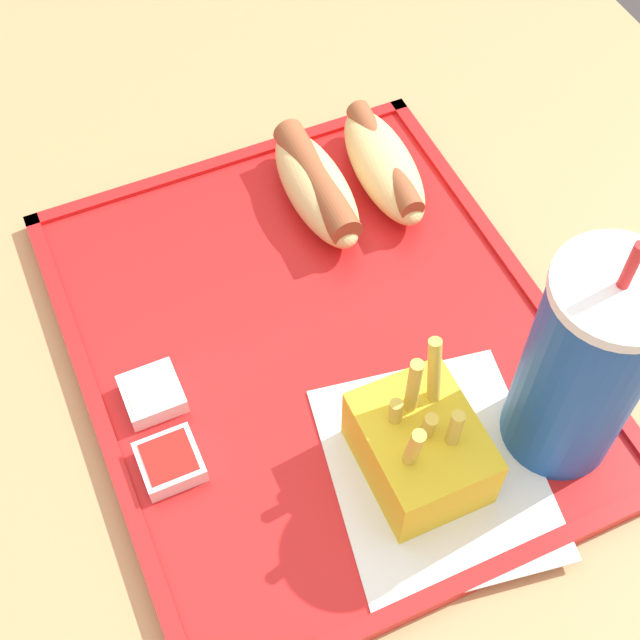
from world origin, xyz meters
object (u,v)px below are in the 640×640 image
hot_dog_far (384,164)px  fries_carton (422,446)px  soda_cup (584,367)px  hot_dog_near (316,186)px  sauce_cup_mayo (152,393)px  sauce_cup_ketchup (170,462)px

hot_dog_far → fries_carton: fries_carton is taller
soda_cup → hot_dog_near: (-0.27, -0.07, -0.07)m
soda_cup → fries_carton: bearing=-98.6°
hot_dog_far → sauce_cup_mayo: 0.28m
sauce_cup_ketchup → hot_dog_far: bearing=125.6°
hot_dog_far → fries_carton: (0.25, -0.10, 0.01)m
hot_dog_far → soda_cup: bearing=1.2°
hot_dog_near → fries_carton: fries_carton is taller
soda_cup → hot_dog_near: size_ratio=1.54×
hot_dog_far → sauce_cup_ketchup: size_ratio=3.37×
fries_carton → sauce_cup_mayo: fries_carton is taller
soda_cup → sauce_cup_ketchup: bearing=-108.1°
hot_dog_far → sauce_cup_mayo: size_ratio=3.37×
hot_dog_near → fries_carton: (0.25, -0.03, 0.01)m
soda_cup → fries_carton: (-0.02, -0.10, -0.06)m
soda_cup → hot_dog_far: (-0.27, -0.01, -0.07)m
sauce_cup_mayo → hot_dog_near: bearing=124.0°
hot_dog_near → fries_carton: bearing=-7.6°
hot_dog_near → sauce_cup_ketchup: size_ratio=3.30×
soda_cup → hot_dog_near: soda_cup is taller
sauce_cup_mayo → sauce_cup_ketchup: 0.06m
hot_dog_far → hot_dog_near: size_ratio=1.02×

